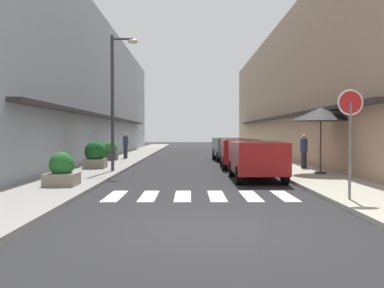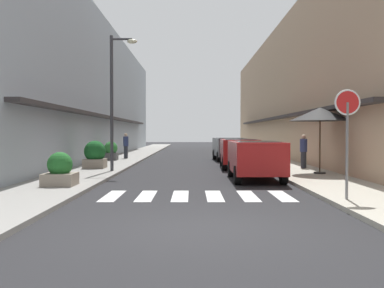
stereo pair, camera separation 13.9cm
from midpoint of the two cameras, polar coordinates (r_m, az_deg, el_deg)
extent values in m
plane|color=#232326|center=(28.75, 0.11, -2.09)|extent=(113.33, 113.33, 0.00)
cube|color=gray|center=(29.08, -8.95, -1.95)|extent=(2.62, 72.12, 0.12)
cube|color=#ADA899|center=(29.15, 9.15, -1.95)|extent=(2.62, 72.12, 0.12)
cube|color=#939EA8|center=(31.49, -15.46, 6.75)|extent=(5.00, 48.36, 9.42)
cube|color=#332D2D|center=(30.77, -10.48, 3.33)|extent=(0.50, 33.85, 0.16)
cube|color=tan|center=(31.61, 15.58, 6.68)|extent=(5.00, 48.36, 9.38)
cube|color=#332D2D|center=(30.85, 10.64, 3.33)|extent=(0.50, 33.85, 0.16)
cube|color=silver|center=(12.51, -10.32, -6.69)|extent=(0.45, 2.20, 0.01)
cube|color=silver|center=(12.38, -5.96, -6.76)|extent=(0.45, 2.20, 0.01)
cube|color=silver|center=(12.33, -1.53, -6.79)|extent=(0.45, 2.20, 0.01)
cube|color=silver|center=(12.34, 2.92, -6.78)|extent=(0.45, 2.20, 0.01)
cube|color=silver|center=(12.43, 7.32, -6.73)|extent=(0.45, 2.20, 0.01)
cube|color=silver|center=(12.59, 11.64, -6.65)|extent=(0.45, 2.20, 0.01)
cube|color=maroon|center=(16.56, 8.14, -1.64)|extent=(1.78, 4.12, 1.13)
cube|color=black|center=(16.35, 8.25, -0.61)|extent=(1.49, 2.31, 0.56)
cylinder|color=black|center=(17.85, 4.99, -3.23)|extent=(0.22, 0.64, 0.64)
cylinder|color=black|center=(18.06, 10.03, -3.19)|extent=(0.22, 0.64, 0.64)
cylinder|color=black|center=(15.17, 5.87, -4.06)|extent=(0.22, 0.64, 0.64)
cylinder|color=black|center=(15.41, 11.77, -3.99)|extent=(0.22, 0.64, 0.64)
cube|color=maroon|center=(22.13, 6.00, -0.86)|extent=(1.88, 4.17, 1.13)
cube|color=black|center=(21.91, 6.06, -0.09)|extent=(1.54, 2.35, 0.56)
cylinder|color=black|center=(23.46, 3.79, -2.11)|extent=(0.24, 0.65, 0.64)
cylinder|color=black|center=(23.58, 7.66, -2.10)|extent=(0.24, 0.65, 0.64)
cylinder|color=black|center=(20.75, 4.10, -2.57)|extent=(0.24, 0.65, 0.64)
cylinder|color=black|center=(20.89, 8.47, -2.56)|extent=(0.24, 0.65, 0.64)
cube|color=#4C5156|center=(28.13, 4.64, -0.37)|extent=(1.93, 4.06, 1.13)
cube|color=black|center=(27.93, 4.68, 0.24)|extent=(1.57, 2.30, 0.56)
cylinder|color=black|center=(29.37, 2.76, -1.39)|extent=(0.25, 0.65, 0.64)
cylinder|color=black|center=(29.57, 5.83, -1.38)|extent=(0.25, 0.65, 0.64)
cylinder|color=black|center=(26.76, 3.33, -1.67)|extent=(0.25, 0.65, 0.64)
cylinder|color=black|center=(26.98, 6.69, -1.65)|extent=(0.25, 0.65, 0.64)
cylinder|color=slate|center=(11.56, 19.55, -0.85)|extent=(0.07, 0.07, 2.41)
cylinder|color=red|center=(11.58, 19.60, 5.12)|extent=(0.64, 0.03, 0.64)
torus|color=white|center=(11.58, 19.60, 5.12)|extent=(0.65, 0.05, 0.65)
cylinder|color=#38383D|center=(19.42, -10.54, 5.22)|extent=(0.14, 0.14, 5.88)
cylinder|color=#38383D|center=(19.73, -9.26, 13.36)|extent=(0.90, 0.10, 0.10)
ellipsoid|color=beige|center=(19.64, -7.93, 13.11)|extent=(0.44, 0.28, 0.20)
cylinder|color=#262626|center=(18.63, 16.18, -3.61)|extent=(0.48, 0.48, 0.06)
cylinder|color=#4C3823|center=(18.57, 16.20, 0.02)|extent=(0.06, 0.06, 2.42)
cone|color=black|center=(18.58, 16.23, 3.75)|extent=(2.48, 2.48, 0.55)
cube|color=gray|center=(14.37, -16.87, -4.44)|extent=(0.97, 0.97, 0.39)
sphere|color=#236628|center=(14.33, -16.89, -2.57)|extent=(0.78, 0.78, 0.78)
cube|color=gray|center=(21.09, -12.67, -2.49)|extent=(0.98, 0.98, 0.43)
sphere|color=#195623|center=(21.06, -12.67, -0.95)|extent=(1.01, 1.01, 1.01)
cube|color=#4C4C4C|center=(27.01, -10.70, -1.61)|extent=(0.79, 0.79, 0.45)
sphere|color=#2D7533|center=(26.98, -10.71, -0.53)|extent=(0.81, 0.81, 0.81)
cylinder|color=#282B33|center=(21.23, 14.18, -2.03)|extent=(0.26, 0.26, 0.77)
cylinder|color=navy|center=(21.20, 14.19, -0.17)|extent=(0.34, 0.34, 0.61)
sphere|color=tan|center=(21.19, 14.20, 0.93)|extent=(0.21, 0.21, 0.21)
cylinder|color=#282B33|center=(28.79, -8.79, -1.07)|extent=(0.26, 0.26, 0.80)
cylinder|color=navy|center=(28.77, -8.80, 0.35)|extent=(0.34, 0.34, 0.63)
sphere|color=tan|center=(28.76, -8.80, 1.19)|extent=(0.22, 0.22, 0.22)
camera|label=1|loc=(0.07, -90.17, 0.00)|focal=40.94mm
camera|label=2|loc=(0.07, 89.83, 0.00)|focal=40.94mm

